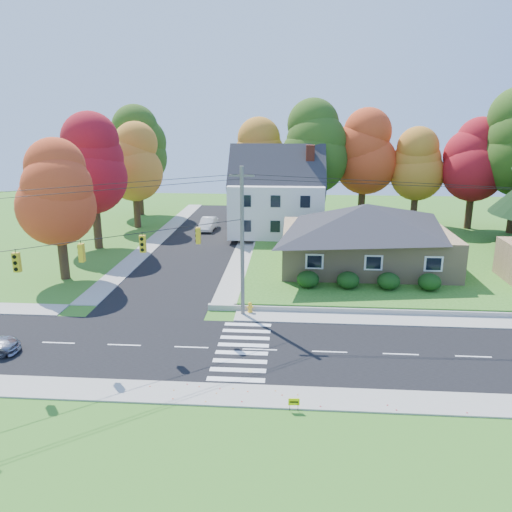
{
  "coord_description": "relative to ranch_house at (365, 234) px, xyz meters",
  "views": [
    {
      "loc": [
        1.71,
        -26.18,
        12.97
      ],
      "look_at": [
        -0.81,
        8.0,
        3.38
      ],
      "focal_mm": 35.0,
      "sensor_mm": 36.0,
      "label": 1
    }
  ],
  "objects": [
    {
      "name": "ground",
      "position": [
        -8.0,
        -16.0,
        -3.27
      ],
      "size": [
        120.0,
        120.0,
        0.0
      ],
      "primitive_type": "plane",
      "color": "#3D7923"
    },
    {
      "name": "road_main",
      "position": [
        -8.0,
        -16.0,
        -3.26
      ],
      "size": [
        90.0,
        8.0,
        0.02
      ],
      "primitive_type": "cube",
      "color": "black",
      "rests_on": "ground"
    },
    {
      "name": "road_cross",
      "position": [
        -16.0,
        10.0,
        -3.25
      ],
      "size": [
        8.0,
        44.0,
        0.02
      ],
      "primitive_type": "cube",
      "color": "black",
      "rests_on": "ground"
    },
    {
      "name": "sidewalk_north",
      "position": [
        -8.0,
        -11.0,
        -3.23
      ],
      "size": [
        90.0,
        2.0,
        0.08
      ],
      "primitive_type": "cube",
      "color": "#9C9A90",
      "rests_on": "ground"
    },
    {
      "name": "sidewalk_south",
      "position": [
        -8.0,
        -21.0,
        -3.23
      ],
      "size": [
        90.0,
        2.0,
        0.08
      ],
      "primitive_type": "cube",
      "color": "#9C9A90",
      "rests_on": "ground"
    },
    {
      "name": "lawn",
      "position": [
        5.0,
        5.0,
        -3.02
      ],
      "size": [
        30.0,
        30.0,
        0.5
      ],
      "primitive_type": "cube",
      "color": "#3D7923",
      "rests_on": "ground"
    },
    {
      "name": "ranch_house",
      "position": [
        0.0,
        0.0,
        0.0
      ],
      "size": [
        14.6,
        10.6,
        5.4
      ],
      "color": "tan",
      "rests_on": "lawn"
    },
    {
      "name": "colonial_house",
      "position": [
        -7.96,
        12.0,
        1.32
      ],
      "size": [
        10.4,
        8.4,
        9.6
      ],
      "color": "silver",
      "rests_on": "lawn"
    },
    {
      "name": "hedge_row",
      "position": [
        -0.5,
        -6.2,
        -2.13
      ],
      "size": [
        10.7,
        1.7,
        1.27
      ],
      "color": "#163A10",
      "rests_on": "lawn"
    },
    {
      "name": "traffic_infrastructure",
      "position": [
        -8.15,
        -14.65,
        1.88
      ],
      "size": [
        38.1,
        10.66,
        10.0
      ],
      "color": "#666059",
      "rests_on": "ground"
    },
    {
      "name": "tree_lot_0",
      "position": [
        -10.0,
        18.0,
        5.04
      ],
      "size": [
        6.72,
        6.72,
        12.51
      ],
      "color": "#3F2A19",
      "rests_on": "lawn"
    },
    {
      "name": "tree_lot_1",
      "position": [
        -4.0,
        17.0,
        6.35
      ],
      "size": [
        7.84,
        7.84,
        14.6
      ],
      "color": "#3F2A19",
      "rests_on": "lawn"
    },
    {
      "name": "tree_lot_2",
      "position": [
        2.0,
        18.0,
        5.7
      ],
      "size": [
        7.28,
        7.28,
        13.56
      ],
      "color": "#3F2A19",
      "rests_on": "lawn"
    },
    {
      "name": "tree_lot_3",
      "position": [
        8.0,
        17.0,
        4.39
      ],
      "size": [
        6.16,
        6.16,
        11.47
      ],
      "color": "#3F2A19",
      "rests_on": "lawn"
    },
    {
      "name": "tree_lot_4",
      "position": [
        14.0,
        16.0,
        5.04
      ],
      "size": [
        6.72,
        6.72,
        12.51
      ],
      "color": "#3F2A19",
      "rests_on": "lawn"
    },
    {
      "name": "tree_west_0",
      "position": [
        -25.0,
        -4.0,
        3.89
      ],
      "size": [
        6.16,
        6.16,
        11.47
      ],
      "color": "#3F2A19",
      "rests_on": "ground"
    },
    {
      "name": "tree_west_1",
      "position": [
        -26.0,
        6.0,
        5.2
      ],
      "size": [
        7.28,
        7.28,
        13.56
      ],
      "color": "#3F2A19",
      "rests_on": "ground"
    },
    {
      "name": "tree_west_2",
      "position": [
        -25.0,
        16.0,
        4.54
      ],
      "size": [
        6.72,
        6.72,
        12.51
      ],
      "color": "#3F2A19",
      "rests_on": "ground"
    },
    {
      "name": "tree_west_3",
      "position": [
        -27.0,
        24.0,
        5.85
      ],
      "size": [
        7.84,
        7.84,
        14.6
      ],
      "color": "#3F2A19",
      "rests_on": "ground"
    },
    {
      "name": "white_car",
      "position": [
        -16.2,
        15.02,
        -2.51
      ],
      "size": [
        1.78,
        4.53,
        1.47
      ],
      "primitive_type": "imported",
      "rotation": [
        0.0,
        0.0,
        -0.05
      ],
      "color": "silver",
      "rests_on": "road_cross"
    },
    {
      "name": "fire_hydrant",
      "position": [
        -9.03,
        -10.46,
        -2.88
      ],
      "size": [
        0.46,
        0.36,
        0.81
      ],
      "color": "yellow",
      "rests_on": "ground"
    },
    {
      "name": "yard_sign",
      "position": [
        -6.04,
        -22.08,
        -2.81
      ],
      "size": [
        0.52,
        0.06,
        0.64
      ],
      "color": "black",
      "rests_on": "ground"
    }
  ]
}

